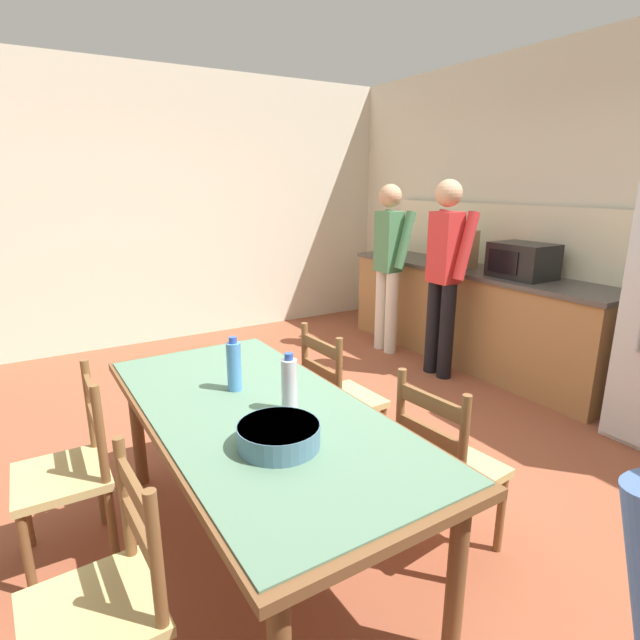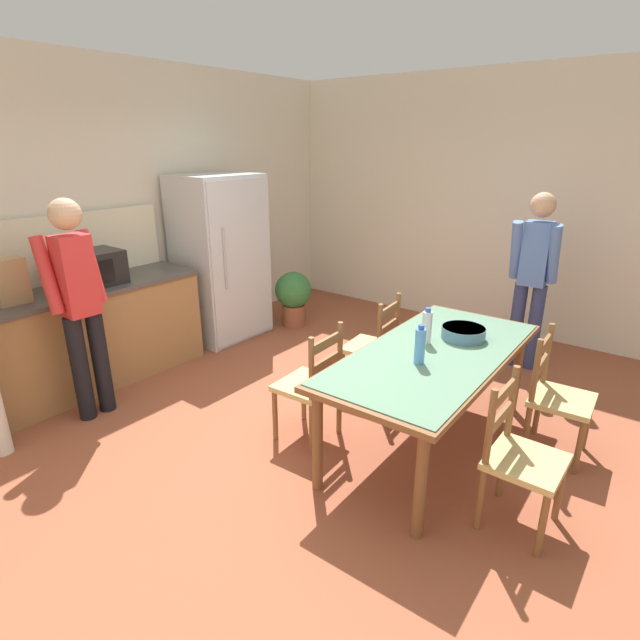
{
  "view_description": "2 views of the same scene",
  "coord_description": "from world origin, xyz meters",
  "px_view_note": "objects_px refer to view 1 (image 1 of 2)",
  "views": [
    {
      "loc": [
        2.37,
        -1.51,
        1.73
      ],
      "look_at": [
        -0.19,
        0.04,
        0.9
      ],
      "focal_mm": 28.0,
      "sensor_mm": 36.0,
      "label": 1
    },
    {
      "loc": [
        -2.57,
        -2.02,
        2.14
      ],
      "look_at": [
        -0.15,
        -0.15,
        1.04
      ],
      "focal_mm": 28.0,
      "sensor_mm": 36.0,
      "label": 2
    }
  ],
  "objects_px": {
    "paper_bag": "(464,249)",
    "person_at_counter": "(444,269)",
    "bottle_off_centre": "(289,385)",
    "chair_side_near_right": "(104,606)",
    "dining_table": "(257,424)",
    "serving_bowl": "(279,434)",
    "microwave": "(523,261)",
    "person_at_sink": "(389,260)",
    "chair_side_far_right": "(446,468)",
    "bottle_near_centre": "(234,366)",
    "chair_side_far_left": "(339,400)",
    "chair_side_near_left": "(70,472)"
  },
  "relations": [
    {
      "from": "bottle_near_centre",
      "to": "person_at_sink",
      "type": "height_order",
      "value": "person_at_sink"
    },
    {
      "from": "dining_table",
      "to": "serving_bowl",
      "type": "relative_size",
      "value": 6.24
    },
    {
      "from": "bottle_near_centre",
      "to": "person_at_sink",
      "type": "xyz_separation_m",
      "value": [
        -1.83,
        2.41,
        0.09
      ]
    },
    {
      "from": "bottle_off_centre",
      "to": "serving_bowl",
      "type": "xyz_separation_m",
      "value": [
        0.25,
        -0.18,
        -0.07
      ]
    },
    {
      "from": "bottle_near_centre",
      "to": "chair_side_near_left",
      "type": "relative_size",
      "value": 0.3
    },
    {
      "from": "bottle_off_centre",
      "to": "chair_side_near_right",
      "type": "xyz_separation_m",
      "value": [
        0.36,
        -0.86,
        -0.44
      ]
    },
    {
      "from": "chair_side_far_right",
      "to": "chair_side_far_left",
      "type": "distance_m",
      "value": 0.89
    },
    {
      "from": "microwave",
      "to": "bottle_near_centre",
      "type": "height_order",
      "value": "microwave"
    },
    {
      "from": "bottle_off_centre",
      "to": "person_at_counter",
      "type": "distance_m",
      "value": 2.65
    },
    {
      "from": "bottle_near_centre",
      "to": "bottle_off_centre",
      "type": "distance_m",
      "value": 0.37
    },
    {
      "from": "microwave",
      "to": "paper_bag",
      "type": "height_order",
      "value": "paper_bag"
    },
    {
      "from": "dining_table",
      "to": "chair_side_near_left",
      "type": "relative_size",
      "value": 2.2
    },
    {
      "from": "dining_table",
      "to": "microwave",
      "type": "bearing_deg",
      "value": 106.64
    },
    {
      "from": "person_at_sink",
      "to": "person_at_counter",
      "type": "distance_m",
      "value": 0.81
    },
    {
      "from": "bottle_near_centre",
      "to": "person_at_sink",
      "type": "relative_size",
      "value": 0.16
    },
    {
      "from": "chair_side_far_right",
      "to": "bottle_off_centre",
      "type": "bearing_deg",
      "value": 56.39
    },
    {
      "from": "dining_table",
      "to": "chair_side_far_right",
      "type": "height_order",
      "value": "chair_side_far_right"
    },
    {
      "from": "bottle_off_centre",
      "to": "dining_table",
      "type": "bearing_deg",
      "value": -129.96
    },
    {
      "from": "microwave",
      "to": "serving_bowl",
      "type": "distance_m",
      "value": 3.21
    },
    {
      "from": "bottle_off_centre",
      "to": "chair_side_far_left",
      "type": "relative_size",
      "value": 0.3
    },
    {
      "from": "microwave",
      "to": "chair_side_far_right",
      "type": "bearing_deg",
      "value": -58.69
    },
    {
      "from": "bottle_off_centre",
      "to": "serving_bowl",
      "type": "bearing_deg",
      "value": -35.48
    },
    {
      "from": "chair_side_near_left",
      "to": "serving_bowl",
      "type": "bearing_deg",
      "value": 42.05
    },
    {
      "from": "microwave",
      "to": "person_at_sink",
      "type": "bearing_deg",
      "value": -157.57
    },
    {
      "from": "paper_bag",
      "to": "person_at_counter",
      "type": "xyz_separation_m",
      "value": [
        0.27,
        -0.51,
        -0.12
      ]
    },
    {
      "from": "person_at_sink",
      "to": "microwave",
      "type": "bearing_deg",
      "value": -67.57
    },
    {
      "from": "microwave",
      "to": "person_at_sink",
      "type": "relative_size",
      "value": 0.29
    },
    {
      "from": "chair_side_near_left",
      "to": "person_at_counter",
      "type": "bearing_deg",
      "value": 105.32
    },
    {
      "from": "dining_table",
      "to": "bottle_off_centre",
      "type": "bearing_deg",
      "value": 50.04
    },
    {
      "from": "microwave",
      "to": "person_at_sink",
      "type": "height_order",
      "value": "person_at_sink"
    },
    {
      "from": "dining_table",
      "to": "chair_side_far_right",
      "type": "bearing_deg",
      "value": 60.03
    },
    {
      "from": "bottle_off_centre",
      "to": "chair_side_far_left",
      "type": "height_order",
      "value": "bottle_off_centre"
    },
    {
      "from": "chair_side_far_left",
      "to": "person_at_counter",
      "type": "height_order",
      "value": "person_at_counter"
    },
    {
      "from": "microwave",
      "to": "chair_side_far_left",
      "type": "distance_m",
      "value": 2.29
    },
    {
      "from": "bottle_near_centre",
      "to": "serving_bowl",
      "type": "relative_size",
      "value": 0.84
    },
    {
      "from": "bottle_off_centre",
      "to": "serving_bowl",
      "type": "relative_size",
      "value": 0.84
    },
    {
      "from": "microwave",
      "to": "person_at_counter",
      "type": "xyz_separation_m",
      "value": [
        -0.4,
        -0.52,
        -0.09
      ]
    },
    {
      "from": "chair_side_far_right",
      "to": "chair_side_near_left",
      "type": "distance_m",
      "value": 1.75
    },
    {
      "from": "paper_bag",
      "to": "person_at_counter",
      "type": "height_order",
      "value": "person_at_counter"
    },
    {
      "from": "chair_side_far_right",
      "to": "person_at_counter",
      "type": "xyz_separation_m",
      "value": [
        -1.71,
        1.62,
        0.55
      ]
    },
    {
      "from": "chair_side_far_right",
      "to": "person_at_sink",
      "type": "xyz_separation_m",
      "value": [
        -2.51,
        1.64,
        0.52
      ]
    },
    {
      "from": "bottle_off_centre",
      "to": "chair_side_near_right",
      "type": "height_order",
      "value": "bottle_off_centre"
    },
    {
      "from": "chair_side_near_right",
      "to": "person_at_counter",
      "type": "relative_size",
      "value": 0.52
    },
    {
      "from": "dining_table",
      "to": "person_at_counter",
      "type": "height_order",
      "value": "person_at_counter"
    },
    {
      "from": "serving_bowl",
      "to": "person_at_counter",
      "type": "distance_m",
      "value": 2.94
    },
    {
      "from": "chair_side_near_left",
      "to": "person_at_sink",
      "type": "distance_m",
      "value": 3.6
    },
    {
      "from": "chair_side_near_right",
      "to": "bottle_off_centre",
      "type": "bearing_deg",
      "value": 109.66
    },
    {
      "from": "chair_side_far_left",
      "to": "person_at_counter",
      "type": "relative_size",
      "value": 0.52
    },
    {
      "from": "paper_bag",
      "to": "person_at_counter",
      "type": "distance_m",
      "value": 0.59
    },
    {
      "from": "bottle_off_centre",
      "to": "person_at_sink",
      "type": "bearing_deg",
      "value": 133.54
    }
  ]
}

